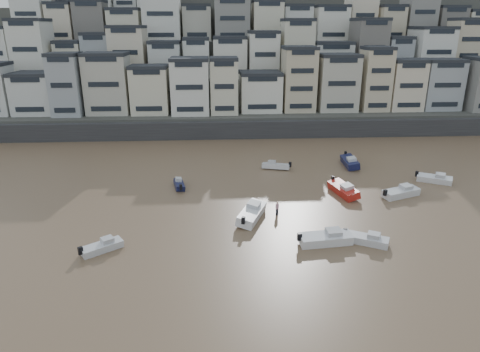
{
  "coord_description": "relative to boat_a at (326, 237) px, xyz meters",
  "views": [
    {
      "loc": [
        1.27,
        -20.36,
        21.85
      ],
      "look_at": [
        4.34,
        30.0,
        4.0
      ],
      "focal_mm": 32.0,
      "sensor_mm": 36.0,
      "label": 1
    }
  ],
  "objects": [
    {
      "name": "boat_f",
      "position": [
        -16.64,
        17.79,
        -0.27
      ],
      "size": [
        2.13,
        4.34,
        1.13
      ],
      "primitive_type": null,
      "rotation": [
        0.0,
        0.0,
        1.76
      ],
      "color": "#13173D",
      "rests_on": "ground"
    },
    {
      "name": "boat_a",
      "position": [
        0.0,
        0.0,
        0.0
      ],
      "size": [
        6.29,
        2.67,
        1.67
      ],
      "primitive_type": null,
      "rotation": [
        0.0,
        0.0,
        0.11
      ],
      "color": "silver",
      "rests_on": "ground"
    },
    {
      "name": "boat_d",
      "position": [
        13.43,
        12.48,
        -0.03
      ],
      "size": [
        6.22,
        3.96,
        1.61
      ],
      "primitive_type": null,
      "rotation": [
        0.0,
        0.0,
        0.37
      ],
      "color": "silver",
      "rests_on": "ground"
    },
    {
      "name": "boat_c",
      "position": [
        -7.26,
        6.66,
        0.09
      ],
      "size": [
        4.57,
        7.13,
        1.85
      ],
      "primitive_type": null,
      "rotation": [
        0.0,
        0.0,
        1.19
      ],
      "color": "white",
      "rests_on": "ground"
    },
    {
      "name": "harbor_wall",
      "position": [
        -2.72,
        45.83,
        0.92
      ],
      "size": [
        140.0,
        3.0,
        3.5
      ],
      "primitive_type": "cube",
      "color": "#38383A",
      "rests_on": "ground"
    },
    {
      "name": "hillside",
      "position": [
        2.01,
        85.67,
        12.18
      ],
      "size": [
        141.04,
        66.0,
        50.0
      ],
      "color": "#4C4C47",
      "rests_on": "ground"
    },
    {
      "name": "boat_g",
      "position": [
        20.64,
        17.56,
        -0.12
      ],
      "size": [
        5.39,
        4.06,
        1.42
      ],
      "primitive_type": null,
      "rotation": [
        0.0,
        0.0,
        -0.51
      ],
      "color": "silver",
      "rests_on": "ground"
    },
    {
      "name": "boat_b",
      "position": [
        4.37,
        -0.14,
        -0.17
      ],
      "size": [
        5.07,
        3.73,
        1.33
      ],
      "primitive_type": null,
      "rotation": [
        0.0,
        0.0,
        -0.49
      ],
      "color": "silver",
      "rests_on": "ground"
    },
    {
      "name": "person_pink",
      "position": [
        -4.06,
        7.64,
        0.04
      ],
      "size": [
        0.44,
        0.44,
        1.74
      ],
      "primitive_type": null,
      "color": "#BA8393",
      "rests_on": "ground"
    },
    {
      "name": "boat_i",
      "position": [
        10.58,
        26.03,
        0.04
      ],
      "size": [
        2.42,
        6.49,
        1.74
      ],
      "primitive_type": null,
      "rotation": [
        0.0,
        0.0,
        -1.62
      ],
      "color": "#13163C",
      "rests_on": "ground"
    },
    {
      "name": "boat_j",
      "position": [
        -23.18,
        -0.05,
        -0.21
      ],
      "size": [
        4.6,
        3.95,
        1.26
      ],
      "primitive_type": null,
      "rotation": [
        0.0,
        0.0,
        0.64
      ],
      "color": "silver",
      "rests_on": "ground"
    },
    {
      "name": "boat_h",
      "position": [
        -1.73,
        25.26,
        -0.18
      ],
      "size": [
        5.05,
        2.77,
        1.31
      ],
      "primitive_type": null,
      "rotation": [
        0.0,
        0.0,
        2.88
      ],
      "color": "silver",
      "rests_on": "ground"
    },
    {
      "name": "boat_e",
      "position": [
        5.9,
        13.74,
        0.03
      ],
      "size": [
        3.45,
        6.63,
        1.72
      ],
      "primitive_type": null,
      "rotation": [
        0.0,
        0.0,
        -1.34
      ],
      "color": "#B01E15",
      "rests_on": "ground"
    }
  ]
}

